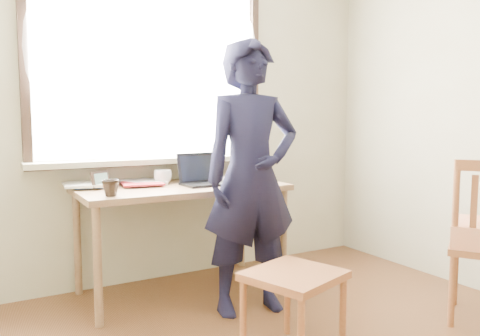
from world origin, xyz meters
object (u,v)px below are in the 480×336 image
laptop (203,177)px  work_chair (294,285)px  desk (182,196)px  mug_white (163,177)px  mug_dark (111,188)px  person (251,177)px

laptop → work_chair: size_ratio=0.61×
desk → mug_white: mug_white is taller
laptop → mug_dark: bearing=-164.1°
mug_dark → mug_white: bearing=39.0°
desk → mug_white: bearing=120.0°
desk → mug_dark: 0.62m
work_chair → desk: bearing=96.4°
desk → person: size_ratio=0.83×
laptop → mug_white: laptop is taller
work_chair → person: 0.81m
mug_dark → work_chair: mug_dark is taller
laptop → mug_dark: laptop is taller
laptop → work_chair: laptop is taller
laptop → mug_white: 0.30m
desk → laptop: size_ratio=4.26×
person → work_chair: bearing=-93.9°
mug_white → person: 0.76m
desk → person: (0.26, -0.53, 0.18)m
mug_white → work_chair: bearing=-80.6°
laptop → work_chair: bearing=-91.1°
desk → person: 0.62m
desk → mug_white: 0.22m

